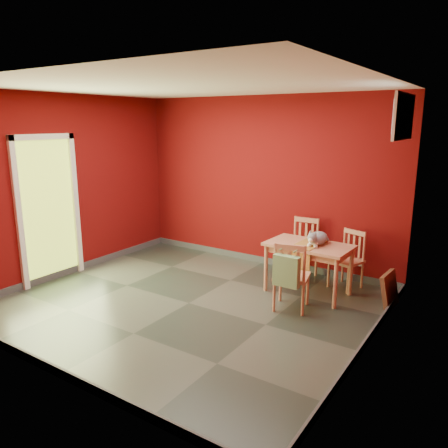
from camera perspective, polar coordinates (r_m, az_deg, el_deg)
The scene contains 13 objects.
ground at distance 5.77m, azimuth -4.61°, elevation -10.26°, with size 4.50×4.50×0.00m, color #2D342D.
room_shell at distance 5.75m, azimuth -4.62°, elevation -9.80°, with size 4.50×4.50×4.50m.
doorway at distance 6.77m, azimuth -22.02°, elevation 2.30°, with size 0.06×1.01×2.13m.
window at distance 5.26m, azimuth 22.37°, elevation 12.84°, with size 0.05×0.90×0.50m.
outlet_plate at distance 6.68m, azimuth 17.26°, elevation -4.78°, with size 0.08×0.01×0.12m, color silver.
dining_table at distance 5.99m, azimuth 11.01°, elevation -3.39°, with size 1.14×0.70×0.70m.
table_runner at distance 5.88m, azimuth 10.65°, elevation -3.26°, with size 0.32×0.63×0.31m.
chair_far_left at distance 6.65m, azimuth 10.21°, elevation -3.05°, with size 0.44×0.44×0.89m.
chair_far_right at distance 6.39m, azimuth 15.88°, elevation -4.38°, with size 0.48×0.48×0.82m.
chair_near at distance 5.48m, azimuth 8.77°, elevation -6.63°, with size 0.50×0.50×0.88m.
tote_bag at distance 5.24m, azimuth 8.16°, elevation -6.09°, with size 0.32×0.19×0.45m.
cat at distance 5.95m, azimuth 12.18°, elevation -1.51°, with size 0.24×0.47×0.23m, color slate, non-canonical shape.
picture_frame at distance 5.94m, azimuth 20.80°, elevation -8.09°, with size 0.18×0.46×0.45m.
Camera 1 is at (3.28, -4.15, 2.30)m, focal length 35.00 mm.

